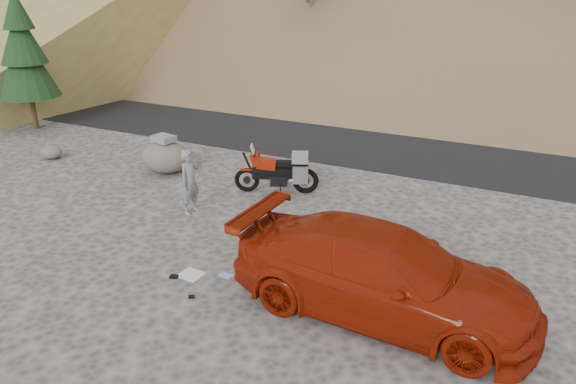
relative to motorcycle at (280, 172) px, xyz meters
name	(u,v)px	position (x,y,z in m)	size (l,w,h in m)	color
ground	(217,232)	(-0.23, -2.84, -0.59)	(140.00, 140.00, 0.00)	#43413E
road	(350,134)	(-0.23, 6.16, -0.59)	(120.00, 7.00, 0.05)	black
conifer_verge	(23,51)	(-11.23, 1.66, 2.31)	(2.20, 2.20, 5.04)	#392514
motorcycle	(280,172)	(0.00, 0.00, 0.00)	(2.17, 1.18, 1.37)	black
man	(192,213)	(-1.39, -2.19, -0.59)	(0.60, 0.40, 1.65)	gray
red_car	(380,312)	(4.18, -4.31, -0.59)	(2.21, 5.42, 1.57)	maroon
boulder	(165,156)	(-3.81, -0.07, -0.09)	(1.85, 1.74, 1.13)	#5D574F
small_rock	(51,152)	(-7.90, -0.65, -0.37)	(0.87, 0.82, 0.43)	#5D574F
gear_white_cloth	(191,275)	(0.37, -4.73, -0.58)	(0.48, 0.42, 0.02)	white
gear_blue_mat	(330,280)	(3.01, -3.84, -0.49)	(0.18, 0.18, 0.46)	#19509A
gear_glove_a	(174,277)	(0.12, -4.97, -0.56)	(0.16, 0.11, 0.04)	black
gear_glove_b	(191,297)	(0.85, -5.41, -0.57)	(0.11, 0.08, 0.04)	black
gear_blue_cloth	(226,275)	(1.01, -4.45, -0.58)	(0.28, 0.20, 0.01)	#91B3E0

